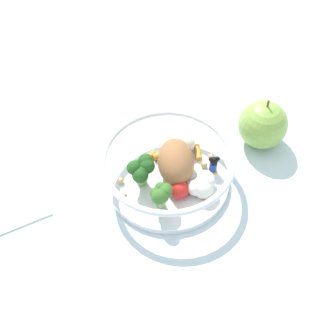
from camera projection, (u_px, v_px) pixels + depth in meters
The scene contains 4 objects.
ground_plane at pixel (160, 174), 0.70m from camera, with size 2.40×2.40×0.00m, color silver.
food_container at pixel (172, 167), 0.67m from camera, with size 0.21×0.21×0.07m.
loose_apple at pixel (263, 124), 0.72m from camera, with size 0.08×0.08×0.10m.
folded_napkin at pixel (7, 199), 0.67m from camera, with size 0.11×0.11×0.01m, color silver.
Camera 1 is at (-0.26, 0.34, 0.56)m, focal length 45.61 mm.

